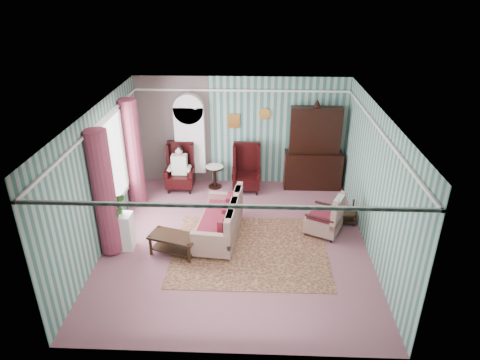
{
  "coord_description": "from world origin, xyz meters",
  "views": [
    {
      "loc": [
        0.39,
        -7.69,
        5.21
      ],
      "look_at": [
        0.06,
        0.6,
        1.19
      ],
      "focal_mm": 32.0,
      "sensor_mm": 36.0,
      "label": 1
    }
  ],
  "objects_px": {
    "dresser_hutch": "(314,146)",
    "wingback_left": "(180,168)",
    "floral_armchair": "(324,211)",
    "coffee_table": "(174,244)",
    "nest_table": "(346,212)",
    "plant_stand": "(120,231)",
    "wingback_right": "(246,169)",
    "round_side_table": "(215,177)",
    "sofa": "(218,215)",
    "seated_woman": "(180,169)",
    "bookcase": "(190,145)"
  },
  "relations": [
    {
      "from": "bookcase",
      "to": "seated_woman",
      "type": "height_order",
      "value": "bookcase"
    },
    {
      "from": "floral_armchair",
      "to": "plant_stand",
      "type": "bearing_deg",
      "value": 125.51
    },
    {
      "from": "nest_table",
      "to": "coffee_table",
      "type": "distance_m",
      "value": 3.96
    },
    {
      "from": "wingback_right",
      "to": "nest_table",
      "type": "bearing_deg",
      "value": -33.75
    },
    {
      "from": "wingback_left",
      "to": "plant_stand",
      "type": "bearing_deg",
      "value": -106.22
    },
    {
      "from": "bookcase",
      "to": "seated_woman",
      "type": "bearing_deg",
      "value": -122.66
    },
    {
      "from": "round_side_table",
      "to": "plant_stand",
      "type": "bearing_deg",
      "value": -120.38
    },
    {
      "from": "seated_woman",
      "to": "nest_table",
      "type": "xyz_separation_m",
      "value": [
        4.07,
        -1.55,
        -0.32
      ]
    },
    {
      "from": "bookcase",
      "to": "sofa",
      "type": "distance_m",
      "value": 2.86
    },
    {
      "from": "wingback_right",
      "to": "coffee_table",
      "type": "bearing_deg",
      "value": -115.75
    },
    {
      "from": "dresser_hutch",
      "to": "plant_stand",
      "type": "height_order",
      "value": "dresser_hutch"
    },
    {
      "from": "wingback_left",
      "to": "coffee_table",
      "type": "bearing_deg",
      "value": -83.21
    },
    {
      "from": "dresser_hutch",
      "to": "coffee_table",
      "type": "relative_size",
      "value": 2.4
    },
    {
      "from": "bookcase",
      "to": "coffee_table",
      "type": "xyz_separation_m",
      "value": [
        0.1,
        -3.3,
        -0.91
      ]
    },
    {
      "from": "round_side_table",
      "to": "nest_table",
      "type": "height_order",
      "value": "round_side_table"
    },
    {
      "from": "seated_woman",
      "to": "coffee_table",
      "type": "height_order",
      "value": "seated_woman"
    },
    {
      "from": "wingback_right",
      "to": "round_side_table",
      "type": "height_order",
      "value": "wingback_right"
    },
    {
      "from": "dresser_hutch",
      "to": "sofa",
      "type": "distance_m",
      "value": 3.47
    },
    {
      "from": "bookcase",
      "to": "sofa",
      "type": "height_order",
      "value": "bookcase"
    },
    {
      "from": "floral_armchair",
      "to": "wingback_left",
      "type": "bearing_deg",
      "value": 85.87
    },
    {
      "from": "dresser_hutch",
      "to": "floral_armchair",
      "type": "xyz_separation_m",
      "value": [
        0.0,
        -2.27,
        -0.63
      ]
    },
    {
      "from": "round_side_table",
      "to": "nest_table",
      "type": "relative_size",
      "value": 1.11
    },
    {
      "from": "dresser_hutch",
      "to": "sofa",
      "type": "relative_size",
      "value": 1.26
    },
    {
      "from": "dresser_hutch",
      "to": "wingback_left",
      "type": "height_order",
      "value": "dresser_hutch"
    },
    {
      "from": "wingback_right",
      "to": "seated_woman",
      "type": "height_order",
      "value": "wingback_right"
    },
    {
      "from": "dresser_hutch",
      "to": "floral_armchair",
      "type": "height_order",
      "value": "dresser_hutch"
    },
    {
      "from": "seated_woman",
      "to": "bookcase",
      "type": "bearing_deg",
      "value": 57.34
    },
    {
      "from": "wingback_left",
      "to": "seated_woman",
      "type": "distance_m",
      "value": 0.04
    },
    {
      "from": "dresser_hutch",
      "to": "wingback_left",
      "type": "bearing_deg",
      "value": -175.59
    },
    {
      "from": "coffee_table",
      "to": "nest_table",
      "type": "bearing_deg",
      "value": 20.06
    },
    {
      "from": "bookcase",
      "to": "seated_woman",
      "type": "xyz_separation_m",
      "value": [
        -0.25,
        -0.39,
        -0.53
      ]
    },
    {
      "from": "sofa",
      "to": "coffee_table",
      "type": "xyz_separation_m",
      "value": [
        -0.85,
        -0.66,
        -0.33
      ]
    },
    {
      "from": "seated_woman",
      "to": "plant_stand",
      "type": "xyz_separation_m",
      "value": [
        -0.8,
        -2.75,
        -0.19
      ]
    },
    {
      "from": "round_side_table",
      "to": "floral_armchair",
      "type": "distance_m",
      "value": 3.38
    },
    {
      "from": "seated_woman",
      "to": "round_side_table",
      "type": "relative_size",
      "value": 1.97
    },
    {
      "from": "sofa",
      "to": "bookcase",
      "type": "bearing_deg",
      "value": 25.8
    },
    {
      "from": "plant_stand",
      "to": "seated_woman",
      "type": "bearing_deg",
      "value": 73.78
    },
    {
      "from": "dresser_hutch",
      "to": "sofa",
      "type": "height_order",
      "value": "dresser_hutch"
    },
    {
      "from": "nest_table",
      "to": "floral_armchair",
      "type": "relative_size",
      "value": 0.49
    },
    {
      "from": "seated_woman",
      "to": "sofa",
      "type": "bearing_deg",
      "value": -61.93
    },
    {
      "from": "wingback_left",
      "to": "round_side_table",
      "type": "height_order",
      "value": "wingback_left"
    },
    {
      "from": "bookcase",
      "to": "nest_table",
      "type": "distance_m",
      "value": 4.37
    },
    {
      "from": "wingback_left",
      "to": "sofa",
      "type": "bearing_deg",
      "value": -61.93
    },
    {
      "from": "bookcase",
      "to": "nest_table",
      "type": "bearing_deg",
      "value": -26.92
    },
    {
      "from": "bookcase",
      "to": "coffee_table",
      "type": "relative_size",
      "value": 2.28
    },
    {
      "from": "sofa",
      "to": "coffee_table",
      "type": "bearing_deg",
      "value": 133.71
    },
    {
      "from": "seated_woman",
      "to": "coffee_table",
      "type": "xyz_separation_m",
      "value": [
        0.35,
        -2.91,
        -0.38
      ]
    },
    {
      "from": "wingback_left",
      "to": "wingback_right",
      "type": "xyz_separation_m",
      "value": [
        1.75,
        0.0,
        0.0
      ]
    },
    {
      "from": "plant_stand",
      "to": "wingback_right",
      "type": "bearing_deg",
      "value": 47.16
    },
    {
      "from": "bookcase",
      "to": "dresser_hutch",
      "type": "relative_size",
      "value": 0.95
    }
  ]
}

